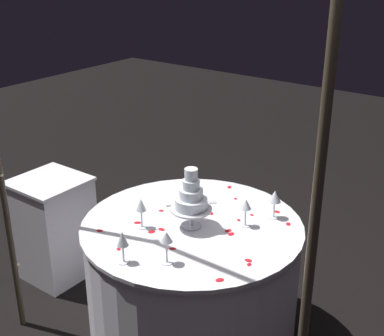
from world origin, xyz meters
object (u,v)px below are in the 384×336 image
object	(u,v)px
tiered_cake	(191,199)
wine_glass_1	(123,240)
main_table	(192,283)
wine_glass_0	(141,207)
wine_glass_3	(275,197)
side_table	(54,228)
wine_glass_2	(166,239)
cake_knife	(188,204)
wine_glass_4	(246,206)
decorative_arch	(114,99)

from	to	relation	value
tiered_cake	wine_glass_1	xyz separation A→B (m)	(0.05, 0.47, -0.05)
main_table	wine_glass_0	distance (m)	0.57
wine_glass_1	wine_glass_3	xyz separation A→B (m)	(-0.35, -0.82, 0.00)
side_table	wine_glass_2	world-z (taller)	wine_glass_2
cake_knife	wine_glass_4	bearing A→B (deg)	177.94
main_table	wine_glass_3	xyz separation A→B (m)	(-0.31, -0.33, 0.50)
decorative_arch	wine_glass_4	size ratio (longest dim) A/B	15.86
main_table	side_table	distance (m)	1.15
side_table	wine_glass_0	size ratio (longest dim) A/B	4.26
decorative_arch	tiered_cake	size ratio (longest dim) A/B	7.46
wine_glass_4	wine_glass_0	bearing A→B (deg)	38.53
side_table	cake_knife	world-z (taller)	cake_knife
decorative_arch	wine_glass_0	world-z (taller)	decorative_arch
wine_glass_3	cake_knife	xyz separation A→B (m)	(0.47, 0.16, -0.12)
main_table	cake_knife	size ratio (longest dim) A/B	5.25
side_table	wine_glass_2	xyz separation A→B (m)	(-1.28, 0.34, 0.52)
side_table	cake_knife	bearing A→B (deg)	-168.72
side_table	wine_glass_1	xyz separation A→B (m)	(-1.11, 0.46, 0.51)
side_table	wine_glass_2	distance (m)	1.42
decorative_arch	cake_knife	distance (m)	1.07
wine_glass_4	side_table	bearing A→B (deg)	7.57
wine_glass_4	decorative_arch	bearing A→B (deg)	70.83
wine_glass_4	cake_knife	xyz separation A→B (m)	(0.39, -0.01, -0.11)
wine_glass_1	wine_glass_4	xyz separation A→B (m)	(-0.27, -0.64, -0.00)
wine_glass_0	decorative_arch	bearing A→B (deg)	119.35
main_table	wine_glass_1	xyz separation A→B (m)	(0.04, 0.49, 0.49)
tiered_cake	wine_glass_4	bearing A→B (deg)	-141.86
main_table	wine_glass_4	world-z (taller)	wine_glass_4
decorative_arch	wine_glass_1	xyz separation A→B (m)	(0.04, -0.04, -0.69)
tiered_cake	wine_glass_1	size ratio (longest dim) A/B	2.03
main_table	cake_knife	xyz separation A→B (m)	(0.16, -0.17, 0.38)
side_table	decorative_arch	bearing A→B (deg)	156.65
wine_glass_1	wine_glass_3	world-z (taller)	same
wine_glass_0	wine_glass_3	size ratio (longest dim) A/B	1.03
tiered_cake	decorative_arch	bearing A→B (deg)	88.73
wine_glass_1	wine_glass_3	distance (m)	0.89
wine_glass_0	wine_glass_4	world-z (taller)	wine_glass_0
wine_glass_4	wine_glass_2	bearing A→B (deg)	78.33
wine_glass_1	cake_knife	size ratio (longest dim) A/B	0.72
decorative_arch	main_table	bearing A→B (deg)	-90.10
tiered_cake	cake_knife	xyz separation A→B (m)	(0.17, -0.19, -0.16)
wine_glass_3	wine_glass_4	bearing A→B (deg)	65.89
wine_glass_3	wine_glass_4	size ratio (longest dim) A/B	1.05
tiered_cake	wine_glass_4	world-z (taller)	tiered_cake
main_table	tiered_cake	size ratio (longest dim) A/B	3.60
wine_glass_3	cake_knife	bearing A→B (deg)	18.64
tiered_cake	cake_knife	world-z (taller)	tiered_cake
decorative_arch	cake_knife	size ratio (longest dim) A/B	10.88
main_table	wine_glass_3	world-z (taller)	wine_glass_3
side_table	tiered_cake	distance (m)	1.29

